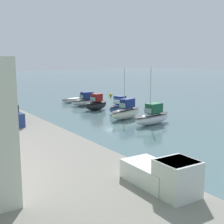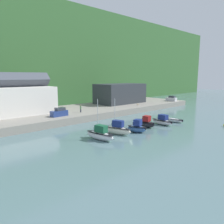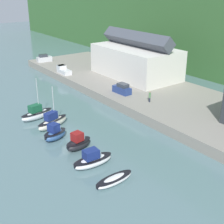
{
  "view_description": "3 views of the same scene",
  "coord_description": "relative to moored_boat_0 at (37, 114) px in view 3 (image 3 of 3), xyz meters",
  "views": [
    {
      "loc": [
        -40.13,
        26.56,
        8.81
      ],
      "look_at": [
        -4.24,
        2.9,
        1.23
      ],
      "focal_mm": 50.0,
      "sensor_mm": 36.0,
      "label": 1
    },
    {
      "loc": [
        -34.21,
        -30.5,
        11.76
      ],
      "look_at": [
        3.5,
        10.29,
        2.52
      ],
      "focal_mm": 35.0,
      "sensor_mm": 36.0,
      "label": 2
    },
    {
      "loc": [
        40.68,
        -20.03,
        22.88
      ],
      "look_at": [
        0.2,
        9.73,
        2.08
      ],
      "focal_mm": 50.0,
      "sensor_mm": 36.0,
      "label": 3
    }
  ],
  "objects": [
    {
      "name": "pickup_truck_0",
      "position": [
        -19.21,
        15.74,
        1.55
      ],
      "size": [
        4.77,
        2.08,
        1.9
      ],
      "rotation": [
        0.0,
        0.0,
        1.55
      ],
      "color": "silver",
      "rests_on": "quay_promenade"
    },
    {
      "name": "moored_boat_0",
      "position": [
        0.0,
        0.0,
        0.0
      ],
      "size": [
        2.84,
        6.57,
        7.58
      ],
      "rotation": [
        0.0,
        0.0,
        0.16
      ],
      "color": "white",
      "rests_on": "ground_plane"
    },
    {
      "name": "parked_car_1",
      "position": [
        -33.78,
        17.29,
        1.65
      ],
      "size": [
        2.25,
        4.37,
        2.16
      ],
      "rotation": [
        0.0,
        0.0,
        -0.11
      ],
      "color": "silver",
      "rests_on": "quay_promenade"
    },
    {
      "name": "moored_boat_2",
      "position": [
        9.22,
        -1.03,
        -0.03
      ],
      "size": [
        3.18,
        4.53,
        2.76
      ],
      "rotation": [
        0.0,
        0.0,
        0.29
      ],
      "color": "#33568E",
      "rests_on": "ground_plane"
    },
    {
      "name": "quay_promenade",
      "position": [
        9.25,
        24.74,
        -0.16
      ],
      "size": [
        95.23,
        21.18,
        1.77
      ],
      "color": "gray",
      "rests_on": "ground_plane"
    },
    {
      "name": "moored_boat_1",
      "position": [
        4.99,
        0.66,
        0.04
      ],
      "size": [
        3.4,
        6.54,
        7.25
      ],
      "rotation": [
        0.0,
        0.0,
        0.3
      ],
      "color": "white",
      "rests_on": "ground_plane"
    },
    {
      "name": "moored_boat_3",
      "position": [
        14.04,
        0.4,
        -0.03
      ],
      "size": [
        2.64,
        4.52,
        2.75
      ],
      "rotation": [
        0.0,
        0.0,
        0.16
      ],
      "color": "black",
      "rests_on": "ground_plane"
    },
    {
      "name": "ground_plane",
      "position": [
        9.25,
        0.23,
        -1.05
      ],
      "size": [
        320.0,
        320.0,
        0.0
      ],
      "primitive_type": "plane",
      "color": "slate"
    },
    {
      "name": "parked_car_0",
      "position": [
        1.84,
        18.13,
        1.65
      ],
      "size": [
        4.28,
        2.0,
        2.16
      ],
      "rotation": [
        0.0,
        0.0,
        1.62
      ],
      "color": "navy",
      "rests_on": "quay_promenade"
    },
    {
      "name": "person_on_quay",
      "position": [
        9.03,
        19.21,
        1.83
      ],
      "size": [
        0.4,
        0.4,
        2.14
      ],
      "color": "#232838",
      "rests_on": "quay_promenade"
    },
    {
      "name": "moored_boat_4",
      "position": [
        19.22,
        -0.48,
        -0.13
      ],
      "size": [
        2.24,
        5.85,
        2.52
      ],
      "rotation": [
        0.0,
        0.0,
        -0.03
      ],
      "color": "white",
      "rests_on": "ground_plane"
    },
    {
      "name": "harbor_clubhouse",
      "position": [
        -6.5,
        28.79,
        4.7
      ],
      "size": [
        21.64,
        12.08,
        10.89
      ],
      "color": "silver",
      "rests_on": "quay_promenade"
    },
    {
      "name": "moored_boat_5",
      "position": [
        24.12,
        -0.5,
        -0.55
      ],
      "size": [
        1.93,
        5.53,
        0.92
      ],
      "rotation": [
        0.0,
        0.0,
        0.05
      ],
      "color": "white",
      "rests_on": "ground_plane"
    }
  ]
}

